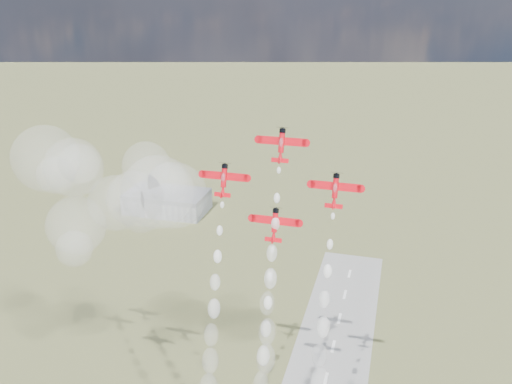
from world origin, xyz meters
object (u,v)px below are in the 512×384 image
object	(u,v)px
plane_left	(224,179)
plane_right	(335,190)
plane_lead	(281,144)
hangar	(167,201)
plane_slot	(275,224)

from	to	relation	value
plane_left	plane_right	size ratio (longest dim) A/B	1.00
plane_lead	plane_right	world-z (taller)	plane_lead
plane_lead	plane_left	xyz separation A→B (m)	(-14.96, -3.23, -9.96)
plane_lead	plane_right	size ratio (longest dim) A/B	1.00
plane_left	hangar	bearing A→B (deg)	120.09
plane_right	plane_slot	world-z (taller)	plane_right
plane_right	plane_slot	distance (m)	18.26
hangar	plane_left	xyz separation A→B (m)	(93.07, -160.61, 79.01)
plane_right	plane_slot	bearing A→B (deg)	-167.80
plane_left	plane_right	xyz separation A→B (m)	(29.92, 0.00, 0.00)
hangar	plane_lead	bearing A→B (deg)	-55.53
hangar	plane_lead	distance (m)	210.60
plane_right	plane_slot	xyz separation A→B (m)	(-14.96, -3.23, -9.96)
plane_lead	plane_slot	xyz separation A→B (m)	(0.00, -6.47, -19.92)
hangar	plane_left	world-z (taller)	plane_left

